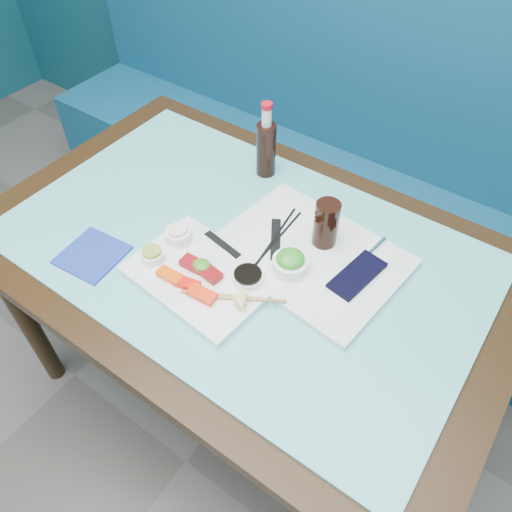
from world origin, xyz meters
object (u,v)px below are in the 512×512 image
Objects in this scene: dining_table at (242,269)px; sashimi_plate at (201,275)px; cola_bottle_body at (266,150)px; seaweed_bowl at (290,265)px; cola_glass at (326,224)px; blue_napkin at (92,255)px; booth_bench at (366,190)px; serving_tray at (309,255)px.

sashimi_plate reaches higher than dining_table.
seaweed_bowl is at bearing -47.01° from cola_bottle_body.
cola_glass is (0.19, 0.26, 0.07)m from sashimi_plate.
seaweed_bowl is at bearing -98.75° from cola_glass.
cola_bottle_body is 0.57m from blue_napkin.
seaweed_bowl reaches higher than sashimi_plate.
sashimi_plate reaches higher than blue_napkin.
booth_bench is 0.88m from serving_tray.
cola_glass is at bearing 59.35° from sashimi_plate.
sashimi_plate is 0.28m from serving_tray.
booth_bench is at bearing 94.13° from sashimi_plate.
seaweed_bowl is (-0.01, -0.07, 0.03)m from serving_tray.
dining_table is at bearing -66.83° from cola_bottle_body.
sashimi_plate is at bearing -90.97° from booth_bench.
blue_napkin is (-0.45, -0.31, -0.01)m from serving_tray.
cola_bottle_body is at bearing 150.59° from cola_glass.
booth_bench is 6.62× the size of serving_tray.
booth_bench reaches higher than dining_table.
seaweed_bowl reaches higher than blue_napkin.
booth_bench is 2.14× the size of dining_table.
cola_glass is at bearing 38.57° from blue_napkin.
sashimi_plate is (-0.02, -0.14, 0.10)m from dining_table.
serving_tray is 0.08m from seaweed_bowl.
serving_tray is 0.09m from cola_glass.
booth_bench is 1.19m from blue_napkin.
blue_napkin is (-0.27, -0.11, -0.01)m from sashimi_plate.
sashimi_plate is at bearing -125.74° from cola_glass.
serving_tray is 0.55m from blue_napkin.
booth_bench is at bearing 103.60° from cola_glass.
dining_table is 4.08× the size of sashimi_plate.
sashimi_plate is 2.10× the size of cola_bottle_body.
seaweed_bowl is at bearing -2.96° from dining_table.
cola_glass is at bearing 85.86° from serving_tray.
cola_bottle_body reaches higher than blue_napkin.
blue_napkin is at bearing -153.79° from sashimi_plate.
sashimi_plate is at bearing -76.04° from cola_bottle_body.
cola_bottle_body reaches higher than cola_glass.
cola_bottle_body is at bearing 109.06° from sashimi_plate.
dining_table is 8.56× the size of cola_bottle_body.
cola_bottle_body reaches higher than seaweed_bowl.
seaweed_bowl is at bearing 28.39° from blue_napkin.
seaweed_bowl is (0.17, 0.13, 0.03)m from sashimi_plate.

